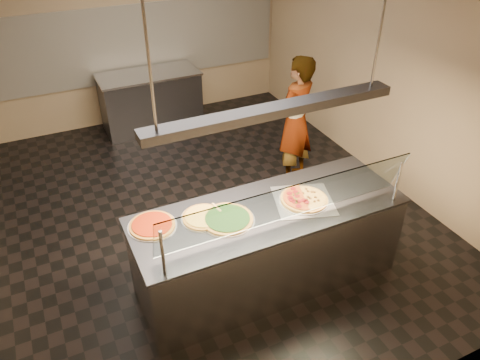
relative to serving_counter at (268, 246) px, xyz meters
name	(u,v)px	position (x,y,z in m)	size (l,w,h in m)	color
ground	(208,210)	(-0.10, 1.41, -0.48)	(5.00, 6.00, 0.02)	black
wall_back	(133,30)	(-0.10, 4.42, 1.03)	(5.00, 0.02, 3.00)	#9E8965
wall_front	(381,281)	(-0.10, -1.60, 1.03)	(5.00, 0.02, 3.00)	#9E8965
wall_right	(383,66)	(2.41, 1.41, 1.03)	(0.02, 6.00, 3.00)	#9E8965
tile_band	(135,43)	(-0.10, 4.39, 0.83)	(4.90, 0.02, 1.20)	silver
serving_counter	(268,246)	(0.00, 0.00, 0.00)	(2.66, 0.94, 0.93)	#B7B7BC
sneeze_guard	(289,203)	(0.00, -0.34, 0.76)	(2.42, 0.18, 0.54)	#B7B7BC
perforated_tray	(304,200)	(0.36, -0.03, 0.47)	(0.69, 0.69, 0.01)	silver
half_pizza_pepperoni	(294,201)	(0.25, -0.03, 0.50)	(0.35, 0.50, 0.05)	olive
half_pizza_sausage	(313,196)	(0.47, -0.03, 0.49)	(0.35, 0.50, 0.04)	olive
pizza_spinach	(227,219)	(-0.43, 0.02, 0.48)	(0.51, 0.51, 0.03)	silver
pizza_cheese	(203,217)	(-0.62, 0.14, 0.48)	(0.42, 0.42, 0.03)	silver
pizza_tomato	(152,225)	(-1.08, 0.22, 0.48)	(0.44, 0.44, 0.03)	silver
pizza_spatula	(222,208)	(-0.42, 0.16, 0.49)	(0.20, 0.23, 0.02)	#B7B7BC
prep_table	(151,101)	(-0.05, 3.96, 0.00)	(1.59, 0.74, 0.93)	#3F3F45
worker	(295,122)	(1.23, 1.57, 0.42)	(0.64, 0.42, 1.76)	#2B282F
heat_lamp_housing	(274,111)	(0.00, 0.00, 1.48)	(2.30, 0.18, 0.08)	#3F3F45
lamp_rod_left	(149,65)	(-1.00, 0.00, 2.03)	(0.02, 0.02, 1.01)	#B7B7BC
lamp_rod_right	(380,30)	(1.00, 0.00, 2.03)	(0.02, 0.02, 1.01)	#B7B7BC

